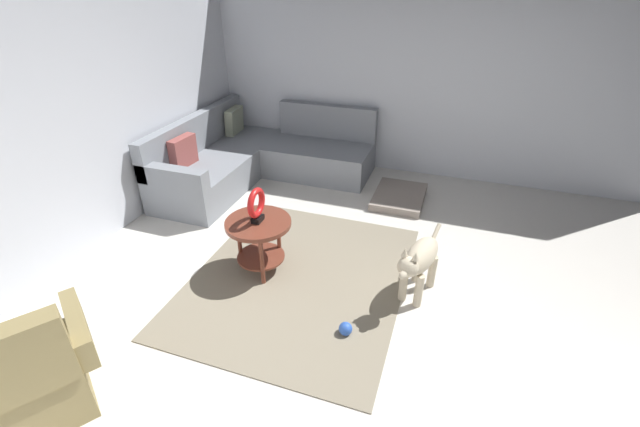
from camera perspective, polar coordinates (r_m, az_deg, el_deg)
name	(u,v)px	position (r m, az deg, el deg)	size (l,w,h in m)	color
ground_plane	(369,309)	(3.74, 6.63, -12.82)	(6.00, 6.00, 0.10)	silver
wall_back	(56,118)	(4.51, -32.22, 10.99)	(6.00, 0.12, 2.70)	silver
wall_right	(428,73)	(5.78, 14.50, 17.97)	(0.12, 6.00, 2.70)	silver
area_rug	(300,277)	(3.97, -2.81, -8.66)	(2.30, 1.90, 0.01)	gray
sectional_couch	(257,159)	(5.75, -8.53, 7.41)	(2.20, 2.25, 0.88)	gray
armchair	(26,379)	(3.30, -35.10, -17.97)	(1.00, 0.95, 0.88)	olive
side_table	(259,233)	(3.87, -8.31, -2.59)	(0.60, 0.60, 0.54)	brown
torus_sculpture	(256,205)	(3.72, -8.64, 1.22)	(0.28, 0.08, 0.33)	black
dog_bed_mat	(399,197)	(5.31, 10.73, 2.27)	(0.80, 0.60, 0.09)	gray
dog	(419,260)	(3.64, 13.33, -6.23)	(0.83, 0.34, 0.63)	beige
dog_toy_ball	(346,329)	(3.42, 3.50, -15.38)	(0.11, 0.11, 0.11)	blue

